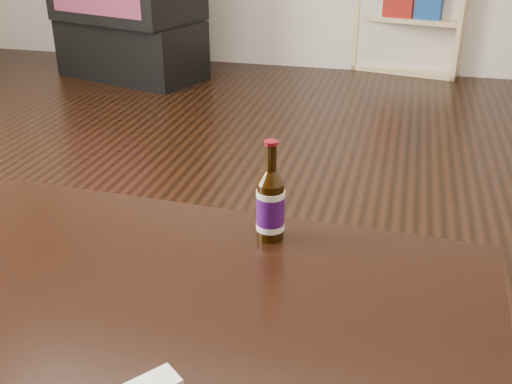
# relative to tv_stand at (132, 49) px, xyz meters

# --- Properties ---
(floor) EXTENTS (5.00, 6.00, 0.01)m
(floor) POSITION_rel_tv_stand_xyz_m (1.06, -2.44, -0.19)
(floor) COLOR black
(floor) RESTS_ON ground
(tv_stand) EXTENTS (1.05, 0.74, 0.38)m
(tv_stand) POSITION_rel_tv_stand_xyz_m (0.00, 0.00, 0.00)
(tv_stand) COLOR black
(tv_stand) RESTS_ON floor
(coffee_table) EXTENTS (1.18, 0.72, 0.43)m
(coffee_table) POSITION_rel_tv_stand_xyz_m (1.43, -2.88, 0.18)
(coffee_table) COLOR black
(coffee_table) RESTS_ON floor
(beer_bottle) EXTENTS (0.06, 0.06, 0.21)m
(beer_bottle) POSITION_rel_tv_stand_xyz_m (1.56, -2.64, 0.32)
(beer_bottle) COLOR black
(beer_bottle) RESTS_ON coffee_table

